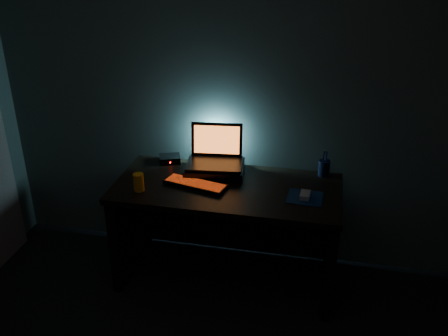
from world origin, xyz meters
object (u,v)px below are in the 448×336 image
Objects in this scene: pen_cup at (324,168)px; router at (170,159)px; laptop at (216,154)px; mouse at (305,195)px; keyboard at (195,184)px; juice_glass at (139,182)px.

pen_cup is 1.10m from router.
laptop reaches higher than pen_cup.
router is at bearing 164.32° from mouse.
mouse is at bearing -29.90° from laptop.
laptop is at bearing 87.74° from keyboard.
mouse is 0.37m from pen_cup.
mouse is (0.64, -0.28, -0.10)m from laptop.
router reaches higher than keyboard.
mouse is at bearing -106.79° from pen_cup.
mouse is at bearing 6.47° from juice_glass.
keyboard is 0.37m from juice_glass.
pen_cup is (0.11, 0.35, 0.04)m from mouse.
router reaches higher than mouse.
mouse reaches higher than keyboard.
juice_glass is (-0.34, -0.14, 0.05)m from keyboard.
keyboard is at bearing -178.16° from mouse.
juice_glass is (-1.17, -0.47, 0.00)m from pen_cup.
mouse is (0.72, -0.01, 0.01)m from keyboard.
pen_cup is at bearing 76.23° from mouse.
laptop is 4.01× the size of mouse.
pen_cup is at bearing 21.89° from juice_glass.
juice_glass reaches higher than router.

